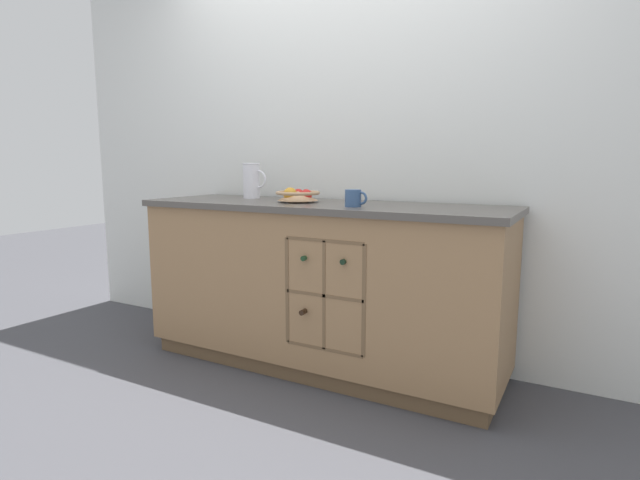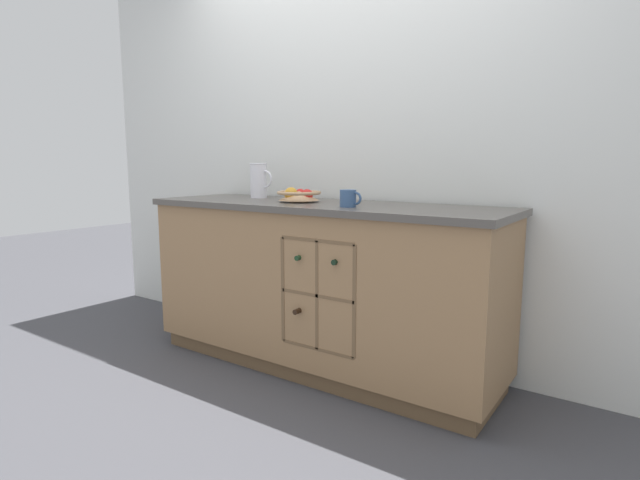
# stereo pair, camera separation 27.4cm
# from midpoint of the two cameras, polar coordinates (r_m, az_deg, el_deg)

# --- Properties ---
(ground_plane) EXTENTS (14.00, 14.00, 0.00)m
(ground_plane) POSITION_cam_midpoint_polar(r_m,az_deg,el_deg) (2.94, -2.75, -14.14)
(ground_plane) COLOR #424247
(back_wall) EXTENTS (4.42, 0.06, 2.55)m
(back_wall) POSITION_cam_midpoint_polar(r_m,az_deg,el_deg) (3.03, 0.75, 11.21)
(back_wall) COLOR silver
(back_wall) RESTS_ON ground_plane
(kitchen_island) EXTENTS (2.06, 0.65, 0.93)m
(kitchen_island) POSITION_cam_midpoint_polar(r_m,az_deg,el_deg) (2.79, -2.82, -5.18)
(kitchen_island) COLOR brown
(kitchen_island) RESTS_ON ground_plane
(fruit_bowl) EXTENTS (0.25, 0.25, 0.08)m
(fruit_bowl) POSITION_cam_midpoint_polar(r_m,az_deg,el_deg) (2.78, -5.41, 5.14)
(fruit_bowl) COLOR tan
(fruit_bowl) RESTS_ON kitchen_island
(white_pitcher) EXTENTS (0.16, 0.11, 0.22)m
(white_pitcher) POSITION_cam_midpoint_polar(r_m,az_deg,el_deg) (3.12, -10.33, 6.75)
(white_pitcher) COLOR white
(white_pitcher) RESTS_ON kitchen_island
(ceramic_mug) EXTENTS (0.12, 0.08, 0.08)m
(ceramic_mug) POSITION_cam_midpoint_polar(r_m,az_deg,el_deg) (2.47, 0.70, 4.79)
(ceramic_mug) COLOR #385684
(ceramic_mug) RESTS_ON kitchen_island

